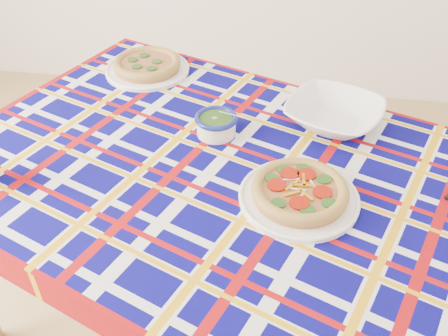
% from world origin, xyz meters
% --- Properties ---
extents(dining_table, '(1.85, 1.53, 0.75)m').
position_xyz_m(dining_table, '(0.19, 0.23, 0.67)').
color(dining_table, brown).
rests_on(dining_table, floor).
extents(tablecloth, '(1.89, 1.57, 0.11)m').
position_xyz_m(tablecloth, '(0.19, 0.23, 0.70)').
color(tablecloth, '#070560').
rests_on(tablecloth, dining_table).
extents(main_focaccia_plate, '(0.38, 0.38, 0.06)m').
position_xyz_m(main_focaccia_plate, '(0.33, 0.15, 0.78)').
color(main_focaccia_plate, '#A26539').
rests_on(main_focaccia_plate, tablecloth).
extents(pesto_bowl, '(0.16, 0.16, 0.07)m').
position_xyz_m(pesto_bowl, '(0.09, 0.41, 0.79)').
color(pesto_bowl, '#1D3B10').
rests_on(pesto_bowl, tablecloth).
extents(serving_bowl, '(0.36, 0.36, 0.07)m').
position_xyz_m(serving_bowl, '(0.43, 0.51, 0.79)').
color(serving_bowl, white).
rests_on(serving_bowl, tablecloth).
extents(second_focaccia_plate, '(0.40, 0.40, 0.05)m').
position_xyz_m(second_focaccia_plate, '(-0.20, 0.75, 0.78)').
color(second_focaccia_plate, '#A26539').
rests_on(second_focaccia_plate, tablecloth).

